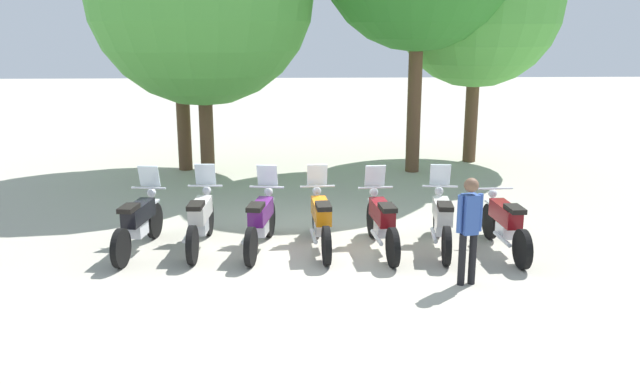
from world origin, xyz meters
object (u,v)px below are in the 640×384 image
tree_3 (478,2)px  person_0 (469,224)px  motorcycle_3 (321,219)px  motorcycle_6 (505,223)px  motorcycle_2 (261,220)px  motorcycle_0 (139,222)px  motorcycle_4 (382,221)px  motorcycle_5 (442,220)px  motorcycle_1 (201,219)px

tree_3 → person_0: bearing=-105.1°
motorcycle_3 → motorcycle_6: (3.10, -0.32, -0.01)m
motorcycle_3 → motorcycle_2: bearing=86.7°
motorcycle_0 → motorcycle_6: motorcycle_0 is taller
motorcycle_4 → motorcycle_6: motorcycle_4 is taller
motorcycle_2 → motorcycle_6: motorcycle_2 is taller
motorcycle_5 → motorcycle_4: bearing=99.2°
motorcycle_3 → motorcycle_5: size_ratio=1.00×
motorcycle_3 → motorcycle_5: bearing=-96.3°
motorcycle_5 → person_0: bearing=-172.5°
motorcycle_0 → motorcycle_5: bearing=-82.9°
motorcycle_0 → motorcycle_6: 6.20m
motorcycle_0 → motorcycle_1: bearing=-75.3°
motorcycle_0 → motorcycle_5: 5.17m
person_0 → tree_3: size_ratio=0.24×
motorcycle_5 → tree_3: (2.50, 7.54, 3.87)m
motorcycle_5 → person_0: 1.70m
motorcycle_2 → tree_3: size_ratio=0.33×
motorcycle_0 → motorcycle_6: (6.19, -0.33, -0.01)m
motorcycle_1 → motorcycle_6: size_ratio=1.00×
motorcycle_3 → motorcycle_5: same height
motorcycle_6 → tree_3: bearing=-12.8°
motorcycle_3 → motorcycle_6: bearing=-99.7°
motorcycle_0 → person_0: bearing=-100.4°
motorcycle_1 → motorcycle_2: same height
motorcycle_1 → motorcycle_2: size_ratio=1.01×
motorcycle_0 → motorcycle_3: 3.09m
motorcycle_1 → person_0: person_0 is taller
motorcycle_0 → tree_3: size_ratio=0.33×
person_0 → tree_3: tree_3 is taller
motorcycle_4 → tree_3: (3.54, 7.58, 3.87)m
motorcycle_5 → person_0: size_ratio=1.35×
motorcycle_2 → motorcycle_4: (2.06, -0.13, 0.00)m
motorcycle_2 → person_0: bearing=-109.8°
motorcycle_6 → person_0: size_ratio=1.35×
motorcycle_6 → tree_3: 8.80m
motorcycle_1 → person_0: (4.15, -1.86, 0.42)m
motorcycle_1 → tree_3: size_ratio=0.33×
motorcycle_4 → tree_3: size_ratio=0.33×
motorcycle_2 → person_0: person_0 is taller
motorcycle_0 → person_0: size_ratio=1.34×
motorcycle_3 → motorcycle_6: motorcycle_3 is taller
person_0 → tree_3: bearing=152.5°
motorcycle_3 → motorcycle_4: same height
motorcycle_5 → motorcycle_1: bearing=94.0°
motorcycle_3 → tree_3: tree_3 is taller
motorcycle_0 → motorcycle_4: bearing=-83.8°
motorcycle_4 → motorcycle_6: (2.07, -0.19, -0.01)m
motorcycle_0 → tree_3: (7.66, 7.44, 3.87)m
motorcycle_0 → person_0: (5.18, -1.74, 0.42)m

